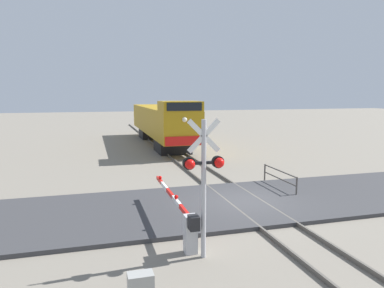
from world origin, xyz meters
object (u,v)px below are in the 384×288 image
at_px(guard_railing, 279,176).
at_px(locomotive, 161,122).
at_px(crossing_gate, 184,218).
at_px(crossing_signal, 204,173).

bearing_deg(guard_railing, locomotive, 98.86).
bearing_deg(crossing_gate, locomotive, 80.87).
xyz_separation_m(locomotive, crossing_gate, (-3.47, -21.59, -1.29)).
relative_size(locomotive, crossing_gate, 2.99).
distance_m(crossing_signal, crossing_gate, 2.06).
xyz_separation_m(crossing_signal, guard_railing, (5.80, 6.03, -1.83)).
height_order(crossing_gate, guard_railing, crossing_gate).
bearing_deg(crossing_signal, guard_railing, 46.12).
distance_m(crossing_signal, guard_railing, 8.57).
bearing_deg(guard_railing, crossing_gate, -141.28).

